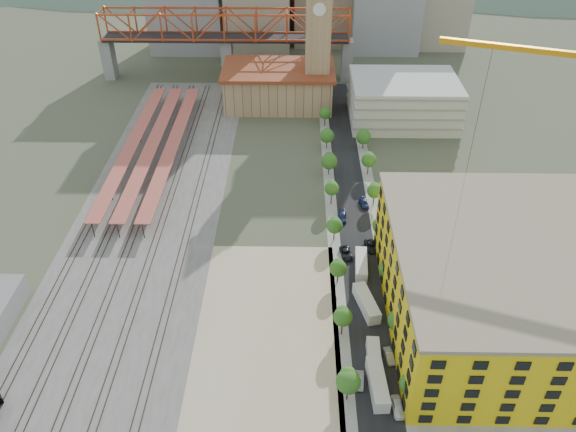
{
  "coord_description": "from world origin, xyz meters",
  "views": [
    {
      "loc": [
        1.28,
        -100.76,
        83.07
      ],
      "look_at": [
        -0.4,
        0.64,
        10.0
      ],
      "focal_mm": 35.0,
      "sensor_mm": 36.0,
      "label": 1
    }
  ],
  "objects_px": {
    "construction_building": "(506,283)",
    "site_trailer_a": "(377,384)",
    "clock_tower": "(318,23)",
    "site_trailer_b": "(374,359)",
    "site_trailer_d": "(361,265)",
    "site_trailer_c": "(366,303)"
  },
  "relations": [
    {
      "from": "construction_building",
      "to": "site_trailer_a",
      "type": "relative_size",
      "value": 4.89
    },
    {
      "from": "clock_tower",
      "to": "site_trailer_a",
      "type": "distance_m",
      "value": 121.14
    },
    {
      "from": "clock_tower",
      "to": "construction_building",
      "type": "xyz_separation_m",
      "value": [
        34.0,
        -99.99,
        -19.29
      ]
    },
    {
      "from": "construction_building",
      "to": "clock_tower",
      "type": "bearing_deg",
      "value": 108.78
    },
    {
      "from": "site_trailer_b",
      "to": "site_trailer_a",
      "type": "bearing_deg",
      "value": -87.9
    },
    {
      "from": "site_trailer_b",
      "to": "site_trailer_d",
      "type": "relative_size",
      "value": 0.94
    },
    {
      "from": "site_trailer_b",
      "to": "site_trailer_c",
      "type": "bearing_deg",
      "value": 92.1
    },
    {
      "from": "site_trailer_c",
      "to": "site_trailer_d",
      "type": "bearing_deg",
      "value": 75.58
    },
    {
      "from": "site_trailer_a",
      "to": "site_trailer_b",
      "type": "bearing_deg",
      "value": 86.91
    },
    {
      "from": "construction_building",
      "to": "site_trailer_c",
      "type": "height_order",
      "value": "construction_building"
    },
    {
      "from": "construction_building",
      "to": "site_trailer_c",
      "type": "bearing_deg",
      "value": 174.98
    },
    {
      "from": "construction_building",
      "to": "site_trailer_b",
      "type": "relative_size",
      "value": 5.6
    },
    {
      "from": "clock_tower",
      "to": "site_trailer_d",
      "type": "height_order",
      "value": "clock_tower"
    },
    {
      "from": "clock_tower",
      "to": "site_trailer_d",
      "type": "xyz_separation_m",
      "value": [
        8.0,
        -85.58,
        -27.37
      ]
    },
    {
      "from": "construction_building",
      "to": "site_trailer_d",
      "type": "height_order",
      "value": "construction_building"
    },
    {
      "from": "site_trailer_a",
      "to": "site_trailer_c",
      "type": "xyz_separation_m",
      "value": [
        0.0,
        20.04,
        -0.04
      ]
    },
    {
      "from": "clock_tower",
      "to": "site_trailer_d",
      "type": "relative_size",
      "value": 5.38
    },
    {
      "from": "site_trailer_c",
      "to": "site_trailer_d",
      "type": "height_order",
      "value": "site_trailer_c"
    },
    {
      "from": "site_trailer_b",
      "to": "site_trailer_d",
      "type": "height_order",
      "value": "site_trailer_d"
    },
    {
      "from": "clock_tower",
      "to": "site_trailer_a",
      "type": "bearing_deg",
      "value": -86.11
    },
    {
      "from": "site_trailer_b",
      "to": "site_trailer_c",
      "type": "height_order",
      "value": "site_trailer_c"
    },
    {
      "from": "construction_building",
      "to": "site_trailer_d",
      "type": "distance_m",
      "value": 30.81
    }
  ]
}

